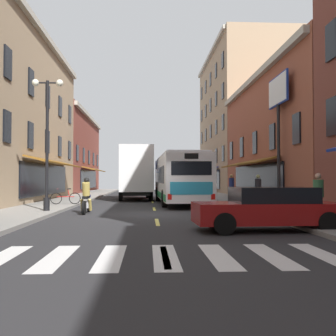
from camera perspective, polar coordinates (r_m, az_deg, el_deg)
The scene contains 16 objects.
ground_plane at distance 18.25m, azimuth -1.83°, elevation -6.73°, with size 34.80×80.00×0.10m, color #28282B.
lane_centre_dashes at distance 18.00m, azimuth -1.81°, elevation -6.63°, with size 0.14×73.90×0.01m.
crosswalk_near at distance 8.33m, azimuth -0.41°, elevation -12.52°, with size 7.10×2.80×0.01m.
sidewalk_left at distance 19.06m, azimuth -19.97°, elevation -6.06°, with size 3.00×80.00×0.14m, color gray.
sidewalk_right at distance 19.28m, azimuth 16.09°, elevation -6.04°, with size 3.00×80.00×0.14m, color gray.
billboard_sign at distance 23.68m, azimuth 15.50°, elevation 8.70°, with size 0.40×3.09×7.33m.
transit_bus at distance 25.52m, azimuth 1.63°, elevation -1.50°, with size 2.88×11.22×3.10m.
box_truck at distance 30.89m, azimuth -4.69°, elevation -0.70°, with size 2.79×7.97×3.98m.
sedan_near at distance 12.66m, azimuth 14.19°, elevation -5.62°, with size 4.53×2.04×1.34m.
sedan_mid at distance 40.30m, azimuth -4.58°, elevation -2.88°, with size 1.97×4.33×1.31m.
motorcycle_rider at distance 18.78m, azimuth -11.59°, elevation -4.24°, with size 0.62×2.07×1.66m.
bicycle_near at distance 23.74m, azimuth -14.45°, elevation -4.16°, with size 1.71×0.48×0.91m.
pedestrian_mid at distance 28.30m, azimuth 9.08°, elevation -2.63°, with size 0.36×0.36×1.78m.
pedestrian_far at distance 23.09m, azimuth 12.77°, elevation -2.97°, with size 0.36×0.36×1.70m.
pedestrian_rear at distance 15.12m, azimuth 20.72°, elevation -3.74°, with size 0.36×0.36×1.66m.
street_lamp_twin at distance 19.14m, azimuth -16.92°, elevation 4.11°, with size 1.42×0.32×6.04m.
Camera 1 is at (-0.37, -18.17, 1.58)m, focal length 42.59 mm.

